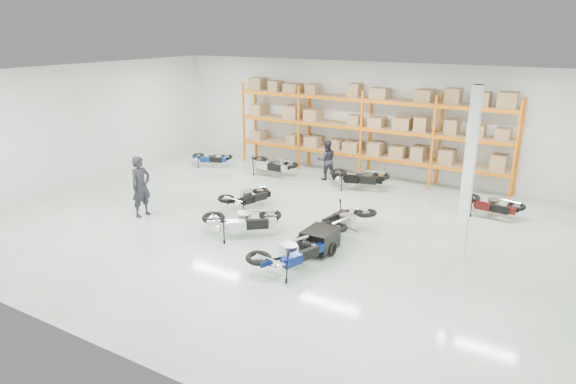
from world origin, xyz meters
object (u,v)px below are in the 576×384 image
Objects in this scene: moto_blue_centre at (290,249)px; moto_back_c at (358,173)px; moto_touring_right at (345,215)px; person_back at (327,160)px; moto_silver_left at (243,216)px; moto_back_a at (211,156)px; moto_back_d at (492,201)px; moto_black_far_left at (247,193)px; person_left at (141,186)px; trailer at (320,240)px; moto_back_b at (271,161)px.

moto_back_c reaches higher than moto_blue_centre.
moto_back_c reaches higher than moto_touring_right.
person_back is (-3.01, 4.75, 0.22)m from moto_touring_right.
moto_back_c is (1.05, 5.93, -0.02)m from moto_silver_left.
moto_blue_centre reaches higher than moto_back_a.
moto_blue_centre reaches higher than moto_back_d.
moto_blue_centre is 7.48m from moto_back_d.
person_left is at bearing 62.56° from moto_black_far_left.
moto_black_far_left is 0.86× the size of person_left.
moto_blue_centre is 0.98× the size of moto_back_c.
moto_blue_centre is 0.95× the size of moto_silver_left.
moto_black_far_left is at bearing -148.03° from moto_back_a.
person_left reaches higher than moto_blue_centre.
moto_back_a is (-8.21, 5.58, 0.09)m from trailer.
moto_silver_left is at bearing -9.01° from moto_blue_centre.
moto_silver_left is 1.05× the size of moto_back_b.
moto_back_d is 11.15m from person_left.
moto_silver_left is 3.76m from person_left.
moto_back_a is at bearing 78.26° from moto_back_c.
person_left is 7.42m from person_back.
moto_touring_right is (2.48, 1.66, -0.04)m from moto_silver_left.
person_back reaches higher than moto_back_b.
person_back is (3.21, 6.69, -0.18)m from person_left.
moto_back_c is 7.85m from person_left.
moto_black_far_left is 5.75m from moto_back_a.
person_back is at bearing 87.39° from moto_back_d.
moto_back_b is at bearing -25.82° from person_back.
moto_silver_left is 6.44m from person_back.
moto_back_b is 0.98× the size of moto_back_c.
moto_silver_left is at bearing -150.71° from moto_back_b.
person_left is at bearing 55.42° from moto_silver_left.
person_back is at bearing -79.99° from moto_black_far_left.
moto_touring_right is 1.17× the size of trailer.
moto_back_b is (2.97, 0.20, 0.10)m from moto_back_a.
moto_black_far_left is 0.89× the size of moto_back_b.
moto_touring_right reaches higher than moto_back_d.
moto_back_b is at bearing -105.26° from moto_back_a.
trailer is at bearing -127.42° from moto_silver_left.
person_left is at bearing 127.14° from moto_back_d.
moto_back_c is (-1.43, 5.87, 0.20)m from trailer.
person_left is at bearing 128.22° from moto_back_c.
moto_silver_left reaches higher than moto_back_b.
moto_silver_left is at bearing 54.46° from person_back.
moto_back_a is (-5.73, 5.64, -0.13)m from moto_silver_left.
moto_back_a is at bearing -21.73° from moto_blue_centre.
person_back is at bearing -100.64° from moto_back_a.
moto_silver_left reaches higher than trailer.
moto_back_b is at bearing 77.22° from moto_back_c.
moto_back_c reaches higher than moto_back_b.
moto_blue_centre is 4.80m from moto_black_far_left.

